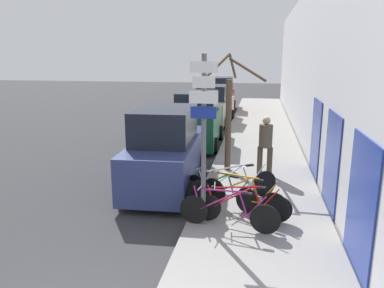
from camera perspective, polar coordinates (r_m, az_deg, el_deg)
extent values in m
plane|color=#333335|center=(15.11, 0.42, -1.10)|extent=(80.00, 80.00, 0.00)
cube|color=gray|center=(17.61, 10.36, 1.00)|extent=(3.20, 32.00, 0.15)
cube|color=#BCBCC1|center=(17.33, 16.71, 11.07)|extent=(0.20, 32.00, 6.50)
cube|color=navy|center=(6.96, 24.29, -8.46)|extent=(0.03, 1.65, 2.32)
cube|color=navy|center=(9.47, 20.48, -2.51)|extent=(0.03, 1.65, 2.32)
cube|color=navy|center=(12.07, 18.31, 0.93)|extent=(0.03, 1.65, 2.32)
cylinder|color=#595B60|center=(7.85, 1.78, 0.21)|extent=(0.11, 0.11, 3.64)
cube|color=white|center=(7.59, 1.80, 11.63)|extent=(0.56, 0.02, 0.23)
cube|color=white|center=(7.61, 1.78, 9.41)|extent=(0.47, 0.02, 0.24)
cube|color=white|center=(7.63, 1.76, 7.12)|extent=(0.60, 0.02, 0.25)
cube|color=navy|center=(7.67, 1.75, 4.82)|extent=(0.54, 0.02, 0.25)
cylinder|color=black|center=(8.30, 0.31, -9.97)|extent=(0.64, 0.13, 0.64)
cylinder|color=black|center=(7.98, 11.07, -11.21)|extent=(0.64, 0.13, 0.64)
cylinder|color=#8C1E72|center=(8.03, 4.27, -8.53)|extent=(0.86, 0.17, 0.53)
cylinder|color=#8C1E72|center=(7.93, 4.84, -7.09)|extent=(1.00, 0.19, 0.08)
cylinder|color=#8C1E72|center=(7.94, 7.81, -9.07)|extent=(0.19, 0.06, 0.46)
cylinder|color=#8C1E72|center=(8.01, 9.13, -10.86)|extent=(0.54, 0.11, 0.08)
cylinder|color=#8C1E72|center=(7.91, 9.75, -9.43)|extent=(0.41, 0.09, 0.51)
cylinder|color=#8C1E72|center=(8.17, 0.83, -8.28)|extent=(0.19, 0.06, 0.55)
cube|color=black|center=(7.84, 8.43, -7.48)|extent=(0.21, 0.11, 0.04)
cylinder|color=#99999E|center=(8.05, 1.36, -6.54)|extent=(0.09, 0.44, 0.02)
cylinder|color=black|center=(8.45, 2.37, -9.64)|extent=(0.61, 0.10, 0.61)
cylinder|color=black|center=(8.54, 13.01, -9.72)|extent=(0.61, 0.10, 0.61)
cylinder|color=red|center=(8.35, 6.44, -7.91)|extent=(0.87, 0.12, 0.51)
cylinder|color=red|center=(8.27, 7.02, -6.53)|extent=(1.01, 0.14, 0.08)
cylinder|color=red|center=(8.39, 9.92, -8.09)|extent=(0.19, 0.05, 0.44)
cylinder|color=red|center=(8.50, 11.18, -9.59)|extent=(0.55, 0.08, 0.07)
cylinder|color=red|center=(8.43, 11.78, -8.24)|extent=(0.41, 0.07, 0.49)
cylinder|color=red|center=(8.35, 2.93, -8.00)|extent=(0.19, 0.05, 0.53)
cube|color=black|center=(8.32, 10.52, -6.58)|extent=(0.21, 0.10, 0.04)
cylinder|color=#99999E|center=(8.26, 3.49, -6.33)|extent=(0.07, 0.44, 0.02)
cylinder|color=black|center=(9.29, 3.28, -7.26)|extent=(0.62, 0.34, 0.68)
cylinder|color=black|center=(8.55, 12.50, -9.42)|extent=(0.62, 0.34, 0.68)
cylinder|color=orange|center=(8.88, 6.60, -6.16)|extent=(0.83, 0.45, 0.56)
cylinder|color=orange|center=(8.76, 7.10, -4.79)|extent=(0.96, 0.52, 0.09)
cylinder|color=orange|center=(8.65, 9.63, -6.98)|extent=(0.19, 0.12, 0.49)
cylinder|color=orange|center=(8.66, 10.77, -8.88)|extent=(0.52, 0.29, 0.08)
cylinder|color=orange|center=(8.54, 11.34, -7.50)|extent=(0.40, 0.22, 0.55)
cylinder|color=orange|center=(9.15, 3.73, -5.66)|extent=(0.19, 0.12, 0.59)
cube|color=black|center=(8.53, 10.19, -5.45)|extent=(0.21, 0.16, 0.04)
cylinder|color=#99999E|center=(9.02, 4.19, -4.02)|extent=(0.22, 0.40, 0.02)
cylinder|color=black|center=(9.71, 0.60, -6.49)|extent=(0.57, 0.34, 0.63)
cylinder|color=black|center=(8.89, 8.47, -8.55)|extent=(0.57, 0.34, 0.63)
cylinder|color=#197233|center=(9.28, 3.40, -5.55)|extent=(0.78, 0.45, 0.52)
cylinder|color=#197233|center=(9.17, 3.81, -4.35)|extent=(0.90, 0.52, 0.08)
cylinder|color=#197233|center=(9.02, 5.99, -6.33)|extent=(0.18, 0.12, 0.45)
cylinder|color=#197233|center=(9.01, 6.99, -8.03)|extent=(0.49, 0.29, 0.08)
cylinder|color=#197233|center=(8.89, 7.45, -6.82)|extent=(0.37, 0.22, 0.50)
cylinder|color=#197233|center=(9.58, 0.96, -5.08)|extent=(0.18, 0.12, 0.54)
cube|color=black|center=(8.91, 6.45, -4.97)|extent=(0.21, 0.17, 0.04)
cylinder|color=#99999E|center=(9.45, 1.33, -3.64)|extent=(0.24, 0.40, 0.02)
cylinder|color=black|center=(9.13, 1.10, -7.58)|extent=(0.60, 0.41, 0.69)
cylinder|color=black|center=(9.99, 10.95, -5.96)|extent=(0.60, 0.41, 0.69)
cylinder|color=#B7B7BC|center=(9.31, 5.05, -5.11)|extent=(0.89, 0.60, 0.57)
cylinder|color=#B7B7BC|center=(9.28, 5.59, -3.62)|extent=(1.03, 0.70, 0.09)
cylinder|color=#B7B7BC|center=(9.61, 8.25, -4.78)|extent=(0.20, 0.15, 0.50)
cylinder|color=#B7B7BC|center=(9.81, 9.37, -6.09)|extent=(0.56, 0.38, 0.08)
cylinder|color=#B7B7BC|center=(9.78, 9.88, -4.67)|extent=(0.42, 0.29, 0.56)
cylinder|color=#B7B7BC|center=(9.06, 1.64, -5.76)|extent=(0.20, 0.15, 0.60)
cube|color=black|center=(9.58, 8.78, -3.21)|extent=(0.21, 0.18, 0.04)
cylinder|color=#99999E|center=(9.01, 2.20, -3.91)|extent=(0.26, 0.38, 0.02)
cube|color=navy|center=(10.95, -3.88, -2.41)|extent=(1.93, 4.69, 1.22)
cube|color=black|center=(10.54, -4.17, 2.96)|extent=(1.65, 2.47, 0.93)
cylinder|color=black|center=(12.61, -6.40, -2.55)|extent=(0.25, 0.67, 0.66)
cylinder|color=black|center=(12.31, 1.39, -2.85)|extent=(0.25, 0.67, 0.66)
cylinder|color=black|center=(9.99, -10.34, -6.95)|extent=(0.25, 0.67, 0.66)
cylinder|color=black|center=(9.62, -0.47, -7.53)|extent=(0.25, 0.67, 0.66)
cube|color=#144728|center=(15.92, 0.88, 2.78)|extent=(1.85, 4.24, 1.35)
cube|color=black|center=(15.60, 0.81, 6.52)|extent=(1.62, 2.23, 0.78)
cylinder|color=black|center=(17.41, -1.38, 1.91)|extent=(0.24, 0.65, 0.65)
cylinder|color=black|center=(17.20, 4.30, 1.74)|extent=(0.24, 0.65, 0.65)
cylinder|color=black|center=(14.92, -3.09, -0.03)|extent=(0.24, 0.65, 0.65)
cylinder|color=black|center=(14.67, 3.54, -0.26)|extent=(0.24, 0.65, 0.65)
cube|color=gray|center=(21.25, 3.37, 5.20)|extent=(1.97, 4.39, 1.21)
cube|color=black|center=(20.96, 3.33, 7.85)|extent=(1.68, 2.32, 0.79)
cylinder|color=black|center=(22.77, 1.83, 4.58)|extent=(0.26, 0.65, 0.64)
cylinder|color=black|center=(22.49, 6.13, 4.40)|extent=(0.26, 0.65, 0.64)
cylinder|color=black|center=(20.21, 0.28, 3.48)|extent=(0.26, 0.65, 0.64)
cylinder|color=black|center=(19.89, 5.11, 3.27)|extent=(0.26, 0.65, 0.64)
cube|color=maroon|center=(26.30, 4.37, 6.75)|extent=(1.91, 4.24, 1.23)
cube|color=black|center=(26.04, 4.39, 9.09)|extent=(1.67, 2.23, 0.94)
cylinder|color=black|center=(27.72, 2.71, 6.12)|extent=(0.24, 0.64, 0.63)
cylinder|color=black|center=(27.60, 6.41, 6.02)|extent=(0.24, 0.64, 0.63)
cylinder|color=black|center=(25.16, 2.11, 5.40)|extent=(0.24, 0.64, 0.63)
cylinder|color=black|center=(25.03, 6.18, 5.29)|extent=(0.24, 0.64, 0.63)
cylinder|color=#4C3D2D|center=(11.81, 10.29, -2.44)|extent=(0.17, 0.17, 0.88)
cylinder|color=#4C3D2D|center=(11.72, 11.73, -2.63)|extent=(0.17, 0.17, 0.88)
cylinder|color=brown|center=(11.58, 11.18, 1.24)|extent=(0.41, 0.41, 0.70)
sphere|color=tan|center=(11.49, 11.28, 3.53)|extent=(0.24, 0.24, 0.24)
cylinder|color=brown|center=(11.90, 5.55, 2.80)|extent=(0.19, 0.19, 2.89)
cylinder|color=brown|center=(11.45, 3.77, 11.64)|extent=(0.82, 0.68, 0.82)
cylinder|color=brown|center=(12.30, 6.23, 11.65)|extent=(0.19, 1.23, 0.81)
cylinder|color=brown|center=(11.39, 8.44, 11.18)|extent=(1.17, 0.68, 0.70)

